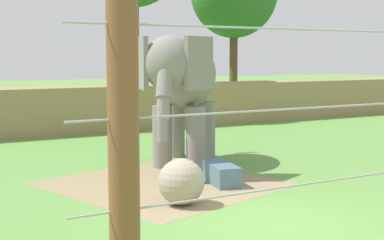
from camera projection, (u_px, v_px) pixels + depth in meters
name	position (u px, v px, depth m)	size (l,w,h in m)	color
ground_plane	(278.00, 224.00, 9.50)	(120.00, 120.00, 0.00)	#609342
dirt_patch	(162.00, 184.00, 12.48)	(4.22, 4.47, 0.01)	#937F5B
embankment_wall	(54.00, 110.00, 20.55)	(36.00, 1.80, 1.68)	#997F56
elephant	(183.00, 81.00, 14.51)	(3.54, 3.79, 3.27)	gray
enrichment_ball	(181.00, 182.00, 10.68)	(0.88, 0.88, 0.88)	tan
feed_trough	(220.00, 173.00, 12.58)	(0.80, 1.48, 0.44)	slate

